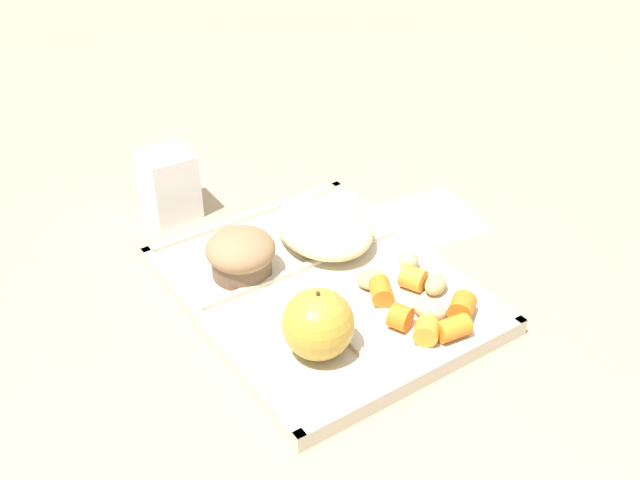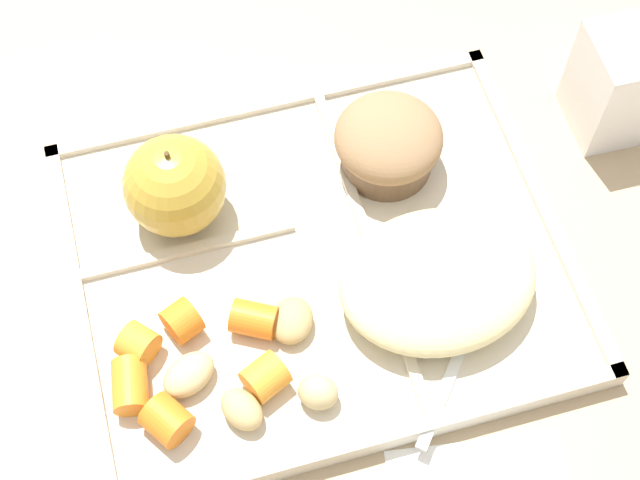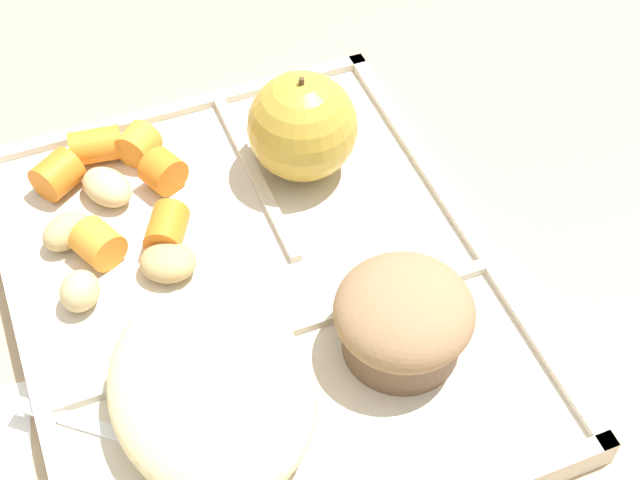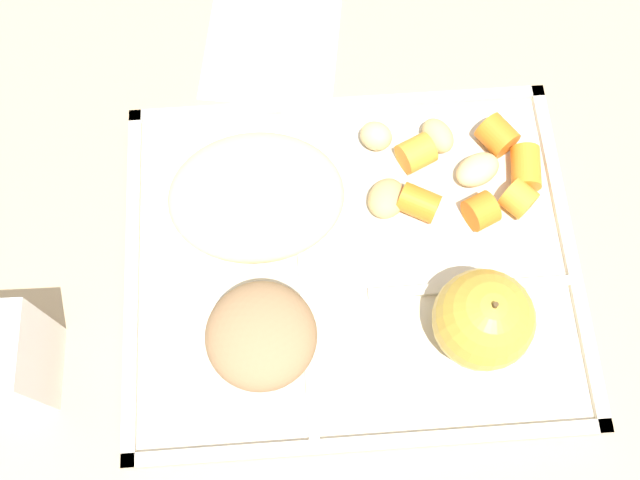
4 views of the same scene
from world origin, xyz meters
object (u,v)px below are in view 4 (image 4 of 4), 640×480
object	(u,v)px
green_apple	(483,320)
bran_muffin	(262,338)
lunch_tray	(351,263)
plastic_fork	(240,171)

from	to	relation	value
green_apple	bran_muffin	bearing A→B (deg)	0.00
lunch_tray	green_apple	xyz separation A→B (m)	(-0.09, 0.06, 0.04)
green_apple	bran_muffin	world-z (taller)	green_apple
lunch_tray	plastic_fork	world-z (taller)	lunch_tray
lunch_tray	green_apple	size ratio (longest dim) A/B	4.55
lunch_tray	bran_muffin	world-z (taller)	bran_muffin
green_apple	plastic_fork	bearing A→B (deg)	-40.50
bran_muffin	plastic_fork	bearing A→B (deg)	-84.73
green_apple	bran_muffin	xyz separation A→B (m)	(0.16, 0.00, -0.01)
lunch_tray	plastic_fork	xyz separation A→B (m)	(0.09, -0.08, 0.01)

